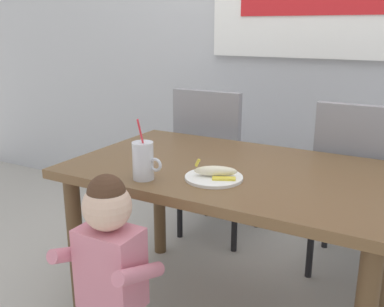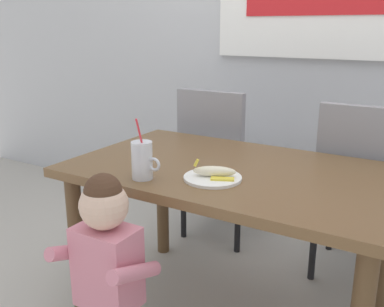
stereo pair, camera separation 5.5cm
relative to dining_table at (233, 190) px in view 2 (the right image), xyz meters
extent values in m
cube|color=silver|center=(0.00, 1.16, 0.82)|extent=(6.40, 0.12, 2.90)
cube|color=white|center=(0.17, 1.08, 0.82)|extent=(1.58, 0.04, 0.65)
cube|color=red|center=(0.17, 1.05, 0.82)|extent=(1.20, 0.01, 0.16)
cube|color=brown|center=(0.00, 0.00, 0.08)|extent=(1.39, 0.84, 0.04)
cylinder|color=brown|center=(-0.61, -0.34, -0.28)|extent=(0.07, 0.07, 0.69)
cylinder|color=brown|center=(-0.61, 0.34, -0.28)|extent=(0.07, 0.07, 0.69)
cube|color=gray|center=(-0.42, 0.75, -0.18)|extent=(0.44, 0.44, 0.06)
cube|color=gray|center=(-0.42, 0.55, 0.09)|extent=(0.42, 0.05, 0.48)
cylinder|color=black|center=(-0.23, 0.94, -0.42)|extent=(0.04, 0.04, 0.42)
cylinder|color=black|center=(-0.61, 0.94, -0.42)|extent=(0.04, 0.04, 0.42)
cylinder|color=black|center=(-0.23, 0.56, -0.42)|extent=(0.04, 0.04, 0.42)
cylinder|color=black|center=(-0.61, 0.56, -0.42)|extent=(0.04, 0.04, 0.42)
cube|color=gray|center=(0.43, 0.69, -0.18)|extent=(0.44, 0.44, 0.06)
cube|color=gray|center=(0.43, 0.49, 0.09)|extent=(0.42, 0.05, 0.48)
cylinder|color=black|center=(0.24, 0.88, -0.42)|extent=(0.04, 0.04, 0.42)
cylinder|color=black|center=(0.24, 0.50, -0.42)|extent=(0.04, 0.04, 0.42)
cube|color=pink|center=(-0.20, -0.59, -0.14)|extent=(0.22, 0.15, 0.30)
sphere|color=beige|center=(-0.20, -0.59, 0.10)|extent=(0.17, 0.17, 0.17)
sphere|color=#472D1E|center=(-0.20, -0.59, 0.14)|extent=(0.13, 0.13, 0.13)
cylinder|color=pink|center=(-0.34, -0.61, -0.11)|extent=(0.05, 0.24, 0.13)
cylinder|color=pink|center=(-0.06, -0.61, -0.11)|extent=(0.05, 0.24, 0.13)
cylinder|color=silver|center=(-0.25, -0.31, 0.18)|extent=(0.08, 0.08, 0.15)
cylinder|color=#B2D184|center=(-0.25, -0.31, 0.15)|extent=(0.07, 0.07, 0.08)
torus|color=silver|center=(-0.19, -0.31, 0.17)|extent=(0.06, 0.01, 0.06)
cylinder|color=#E5333F|center=(-0.24, -0.32, 0.24)|extent=(0.01, 0.07, 0.21)
cylinder|color=white|center=(-0.01, -0.18, 0.11)|extent=(0.23, 0.23, 0.01)
ellipsoid|color=#F4EAC6|center=(0.00, -0.17, 0.13)|extent=(0.17, 0.11, 0.04)
cube|color=yellow|center=(0.05, -0.19, 0.12)|extent=(0.10, 0.07, 0.01)
cube|color=yellow|center=(0.01, -0.13, 0.12)|extent=(0.10, 0.07, 0.01)
cylinder|color=yellow|center=(-0.06, -0.20, 0.17)|extent=(0.03, 0.02, 0.03)
camera|label=1|loc=(0.71, -1.64, 0.68)|focal=40.84mm
camera|label=2|loc=(0.76, -1.61, 0.68)|focal=40.84mm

